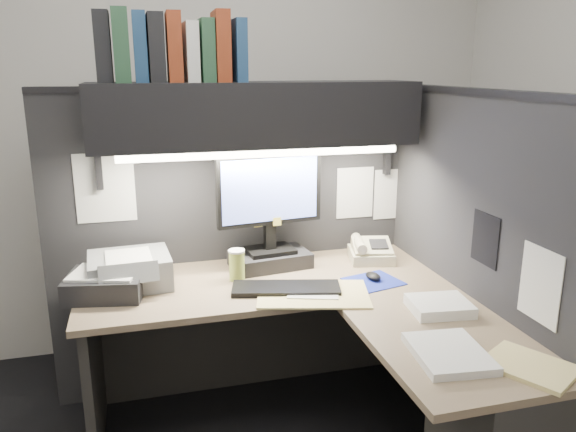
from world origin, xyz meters
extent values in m
cube|color=beige|center=(0.00, 1.50, 1.35)|extent=(3.50, 0.04, 2.70)
cube|color=black|center=(0.03, 0.93, 0.80)|extent=(1.90, 0.06, 1.60)
cube|color=black|center=(0.98, 0.18, 0.80)|extent=(0.06, 1.50, 1.60)
cube|color=#836B53|center=(0.10, 0.56, 0.71)|extent=(1.70, 0.68, 0.03)
cube|color=#836B53|center=(0.65, -0.21, 0.71)|extent=(0.60, 0.85, 0.03)
cube|color=#2B2926|center=(0.10, 0.86, 0.35)|extent=(1.61, 0.02, 0.70)
cube|color=#2B2926|center=(-0.70, 0.56, 0.35)|extent=(0.04, 0.61, 0.70)
cube|color=black|center=(0.12, 0.75, 1.50)|extent=(1.55, 0.34, 0.30)
cylinder|color=white|center=(0.12, 0.61, 1.33)|extent=(1.32, 0.04, 0.04)
cube|color=black|center=(0.18, 0.73, 0.77)|extent=(0.42, 0.29, 0.08)
cube|color=black|center=(0.18, 0.73, 0.89)|extent=(0.06, 0.05, 0.13)
cube|color=black|center=(0.18, 0.73, 1.13)|extent=(0.54, 0.11, 0.36)
cube|color=#728AFA|center=(0.18, 0.71, 1.13)|extent=(0.49, 0.07, 0.31)
cube|color=black|center=(0.18, 0.40, 0.74)|extent=(0.51, 0.28, 0.02)
cube|color=#1B2A98|center=(0.61, 0.40, 0.73)|extent=(0.28, 0.27, 0.00)
ellipsoid|color=black|center=(0.61, 0.41, 0.75)|extent=(0.08, 0.10, 0.03)
cube|color=beige|center=(0.72, 0.69, 0.77)|extent=(0.26, 0.27, 0.09)
cylinder|color=#A9B94A|center=(-0.02, 0.59, 0.80)|extent=(0.10, 0.10, 0.14)
cube|color=gray|center=(-0.51, 0.65, 0.80)|extent=(0.38, 0.33, 0.15)
cube|color=black|center=(-0.61, 0.56, 0.78)|extent=(0.38, 0.33, 0.10)
cube|color=#E2CF7F|center=(0.28, 0.32, 0.73)|extent=(0.56, 0.44, 0.01)
cube|color=white|center=(0.74, 0.02, 0.75)|extent=(0.27, 0.23, 0.05)
cube|color=white|center=(0.57, -0.34, 0.75)|extent=(0.27, 0.33, 0.03)
cube|color=#E2CF7F|center=(0.80, -0.48, 0.74)|extent=(0.33, 0.35, 0.02)
cube|color=black|center=(-0.55, 0.76, 1.80)|extent=(0.07, 0.22, 0.30)
cube|color=#24482F|center=(-0.47, 0.74, 1.80)|extent=(0.07, 0.22, 0.31)
cube|color=navy|center=(-0.39, 0.77, 1.80)|extent=(0.06, 0.22, 0.30)
cube|color=black|center=(-0.33, 0.76, 1.80)|extent=(0.07, 0.22, 0.29)
cube|color=maroon|center=(-0.25, 0.75, 1.80)|extent=(0.06, 0.22, 0.30)
cube|color=silver|center=(-0.17, 0.75, 1.78)|extent=(0.06, 0.22, 0.26)
cube|color=#24482F|center=(-0.11, 0.75, 1.79)|extent=(0.06, 0.22, 0.27)
cube|color=maroon|center=(-0.04, 0.74, 1.80)|extent=(0.07, 0.22, 0.31)
cube|color=navy|center=(0.04, 0.73, 1.79)|extent=(0.05, 0.22, 0.28)
cube|color=white|center=(0.70, 0.90, 1.05)|extent=(0.21, 0.00, 0.28)
cube|color=white|center=(0.92, 0.90, 1.03)|extent=(0.21, 0.00, 0.28)
cube|color=white|center=(-0.60, 0.90, 1.15)|extent=(0.28, 0.00, 0.34)
cube|color=black|center=(0.95, 0.04, 1.02)|extent=(0.00, 0.18, 0.22)
cube|color=white|center=(0.95, -0.31, 0.95)|extent=(0.00, 0.21, 0.28)
camera|label=1|loc=(-0.44, -1.90, 1.72)|focal=35.00mm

